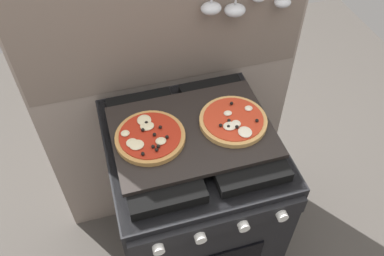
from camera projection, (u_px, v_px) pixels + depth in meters
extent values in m
plane|color=#4C4742|center=(192.00, 251.00, 2.03)|extent=(4.00, 4.00, 0.00)
cube|color=gray|center=(170.00, 96.00, 1.67)|extent=(1.10, 0.03, 1.55)
cube|color=gray|center=(166.00, 19.00, 1.39)|extent=(1.08, 0.00, 0.56)
ellipsoid|color=silver|center=(211.00, 8.00, 1.37)|extent=(0.07, 0.06, 0.04)
ellipsoid|color=silver|center=(235.00, 10.00, 1.40)|extent=(0.08, 0.07, 0.04)
ellipsoid|color=silver|center=(283.00, 2.00, 1.44)|extent=(0.06, 0.05, 0.03)
cube|color=black|center=(192.00, 206.00, 1.71)|extent=(0.60, 0.60, 0.86)
cube|color=black|center=(192.00, 142.00, 1.40)|extent=(0.59, 0.59, 0.01)
cube|color=black|center=(152.00, 146.00, 1.35)|extent=(0.24, 0.51, 0.04)
cube|color=black|center=(230.00, 129.00, 1.40)|extent=(0.24, 0.51, 0.04)
cube|color=black|center=(220.00, 226.00, 1.24)|extent=(0.58, 0.02, 0.07)
cylinder|color=silver|center=(158.00, 250.00, 1.18)|extent=(0.04, 0.02, 0.04)
cylinder|color=silver|center=(200.00, 238.00, 1.21)|extent=(0.04, 0.02, 0.04)
cylinder|color=silver|center=(244.00, 227.00, 1.24)|extent=(0.04, 0.02, 0.04)
cylinder|color=silver|center=(282.00, 216.00, 1.26)|extent=(0.04, 0.02, 0.04)
cube|color=black|center=(192.00, 132.00, 1.36)|extent=(0.54, 0.38, 0.02)
cylinder|color=#C18947|center=(150.00, 137.00, 1.32)|extent=(0.23, 0.23, 0.02)
cylinder|color=#AD2614|center=(150.00, 135.00, 1.31)|extent=(0.20, 0.20, 0.00)
ellipsoid|color=beige|center=(144.00, 120.00, 1.35)|extent=(0.05, 0.05, 0.01)
ellipsoid|color=beige|center=(125.00, 133.00, 1.31)|extent=(0.03, 0.03, 0.01)
ellipsoid|color=beige|center=(137.00, 145.00, 1.27)|extent=(0.05, 0.04, 0.01)
ellipsoid|color=beige|center=(161.00, 141.00, 1.28)|extent=(0.04, 0.03, 0.01)
ellipsoid|color=beige|center=(132.00, 143.00, 1.28)|extent=(0.04, 0.04, 0.01)
ellipsoid|color=beige|center=(147.00, 126.00, 1.33)|extent=(0.05, 0.04, 0.01)
sphere|color=black|center=(143.00, 154.00, 1.25)|extent=(0.01, 0.01, 0.01)
sphere|color=black|center=(154.00, 134.00, 1.30)|extent=(0.01, 0.01, 0.01)
sphere|color=black|center=(153.00, 147.00, 1.27)|extent=(0.01, 0.01, 0.01)
sphere|color=black|center=(158.00, 146.00, 1.27)|extent=(0.01, 0.01, 0.01)
sphere|color=black|center=(160.00, 127.00, 1.32)|extent=(0.01, 0.01, 0.01)
sphere|color=black|center=(146.00, 123.00, 1.34)|extent=(0.01, 0.01, 0.01)
sphere|color=black|center=(167.00, 137.00, 1.29)|extent=(0.01, 0.01, 0.01)
sphere|color=black|center=(143.00, 130.00, 1.31)|extent=(0.01, 0.01, 0.01)
sphere|color=black|center=(157.00, 150.00, 1.26)|extent=(0.01, 0.01, 0.01)
cylinder|color=tan|center=(233.00, 121.00, 1.37)|extent=(0.23, 0.23, 0.02)
cylinder|color=red|center=(233.00, 119.00, 1.36)|extent=(0.20, 0.20, 0.00)
ellipsoid|color=#F4EACC|center=(249.00, 108.00, 1.38)|extent=(0.03, 0.03, 0.01)
ellipsoid|color=#F4EACC|center=(236.00, 124.00, 1.34)|extent=(0.03, 0.03, 0.01)
ellipsoid|color=#F4EACC|center=(228.00, 113.00, 1.37)|extent=(0.03, 0.02, 0.01)
ellipsoid|color=#F4EACC|center=(230.00, 126.00, 1.33)|extent=(0.05, 0.04, 0.01)
ellipsoid|color=#F4EACC|center=(245.00, 132.00, 1.31)|extent=(0.05, 0.05, 0.01)
sphere|color=black|center=(229.00, 120.00, 1.34)|extent=(0.01, 0.01, 0.01)
sphere|color=black|center=(237.00, 127.00, 1.32)|extent=(0.01, 0.01, 0.01)
sphere|color=black|center=(228.00, 127.00, 1.32)|extent=(0.01, 0.01, 0.01)
sphere|color=black|center=(221.00, 125.00, 1.33)|extent=(0.01, 0.01, 0.01)
sphere|color=black|center=(257.00, 120.00, 1.34)|extent=(0.01, 0.01, 0.01)
sphere|color=black|center=(232.00, 103.00, 1.40)|extent=(0.01, 0.01, 0.01)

